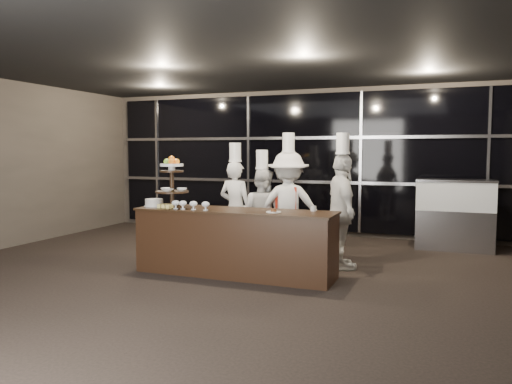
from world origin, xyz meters
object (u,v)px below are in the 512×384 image
at_px(display_case, 455,211).
at_px(chef_b, 262,213).
at_px(chef_c, 288,206).
at_px(layer_cake, 154,203).
at_px(buffet_counter, 235,242).
at_px(display_stand, 172,178).
at_px(chef_a, 235,207).
at_px(chef_d, 342,211).

height_order(display_case, chef_b, chef_b).
bearing_deg(display_case, chef_c, -142.82).
xyz_separation_m(layer_cake, chef_c, (1.68, 1.22, -0.11)).
distance_m(buffet_counter, chef_c, 1.31).
distance_m(display_stand, chef_c, 1.89).
xyz_separation_m(display_stand, chef_b, (0.98, 1.13, -0.59)).
xyz_separation_m(display_stand, chef_a, (0.49, 1.17, -0.52)).
height_order(display_case, chef_a, chef_a).
relative_size(display_stand, chef_d, 0.37).
xyz_separation_m(display_stand, layer_cake, (-0.28, -0.05, -0.37)).
bearing_deg(chef_d, buffet_counter, -145.82).
bearing_deg(chef_d, chef_a, 171.32).
xyz_separation_m(chef_c, chef_d, (0.91, -0.28, -0.00)).
height_order(buffet_counter, chef_d, chef_d).
relative_size(display_stand, chef_c, 0.37).
relative_size(buffet_counter, layer_cake, 9.47).
bearing_deg(layer_cake, chef_d, 20.00).
bearing_deg(chef_b, layer_cake, -136.95).
bearing_deg(buffet_counter, layer_cake, -177.76).
distance_m(display_case, chef_c, 3.10).
relative_size(buffet_counter, display_stand, 3.81).
bearing_deg(chef_a, layer_cake, -122.21).
relative_size(display_stand, layer_cake, 2.48).
bearing_deg(chef_d, chef_b, 170.23).
height_order(chef_b, chef_c, chef_c).
bearing_deg(buffet_counter, chef_c, 70.99).
bearing_deg(layer_cake, chef_c, 36.03).
distance_m(chef_a, chef_b, 0.49).
height_order(display_case, chef_c, chef_c).
distance_m(layer_cake, display_case, 5.19).
bearing_deg(chef_c, display_case, 37.18).
height_order(layer_cake, chef_c, chef_c).
xyz_separation_m(display_stand, display_case, (3.87, 3.05, -0.65)).
xyz_separation_m(buffet_counter, layer_cake, (-1.28, -0.05, 0.51)).
relative_size(layer_cake, chef_d, 0.15).
distance_m(layer_cake, chef_b, 1.74).
distance_m(layer_cake, chef_c, 2.08).
distance_m(buffet_counter, chef_b, 1.16).
bearing_deg(chef_d, layer_cake, -160.00).
height_order(buffet_counter, chef_a, chef_a).
bearing_deg(layer_cake, buffet_counter, 2.24).
distance_m(display_case, chef_b, 3.47).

